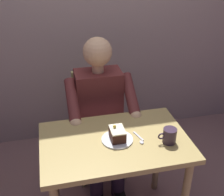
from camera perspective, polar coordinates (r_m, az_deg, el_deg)
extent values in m
cube|color=tan|center=(1.89, 0.57, -8.58)|extent=(0.94, 0.61, 0.04)
cylinder|color=tan|center=(2.41, 8.85, -10.65)|extent=(0.05, 0.05, 0.74)
cylinder|color=tan|center=(2.28, -11.38, -13.54)|extent=(0.05, 0.05, 0.74)
cube|color=#9F9D5A|center=(2.52, -2.55, -6.09)|extent=(0.42, 0.42, 0.04)
cube|color=#9F9D5A|center=(2.55, -3.46, 0.82)|extent=(0.38, 0.04, 0.45)
cylinder|color=#9F9D5A|center=(2.55, 2.40, -11.94)|extent=(0.04, 0.04, 0.45)
cylinder|color=#9F9D5A|center=(2.50, -5.81, -13.11)|extent=(0.04, 0.04, 0.45)
cylinder|color=#9F9D5A|center=(2.82, 0.48, -7.31)|extent=(0.04, 0.04, 0.45)
cylinder|color=#9F9D5A|center=(2.78, -6.84, -8.24)|extent=(0.04, 0.04, 0.45)
cube|color=maroon|center=(2.35, -2.60, -0.72)|extent=(0.36, 0.22, 0.52)
sphere|color=#DAAB7E|center=(2.18, -2.85, 8.99)|extent=(0.22, 0.22, 0.22)
cylinder|color=#DAAB7E|center=(2.22, -2.77, 5.85)|extent=(0.09, 0.09, 0.06)
cylinder|color=maroon|center=(2.22, 3.59, 0.77)|extent=(0.08, 0.33, 0.26)
sphere|color=#DAAB7E|center=(2.14, 4.70, -3.66)|extent=(0.09, 0.09, 0.09)
cylinder|color=maroon|center=(2.15, -7.74, -0.47)|extent=(0.08, 0.33, 0.26)
sphere|color=#DAAB7E|center=(2.07, -7.07, -5.11)|extent=(0.09, 0.09, 0.09)
cylinder|color=#312434|center=(2.42, 0.19, -7.67)|extent=(0.13, 0.38, 0.14)
cylinder|color=#312434|center=(2.40, -4.05, -8.22)|extent=(0.13, 0.38, 0.14)
cylinder|color=#312434|center=(2.44, 1.18, -14.53)|extent=(0.11, 0.11, 0.43)
cube|color=black|center=(2.53, 1.48, -18.54)|extent=(0.09, 0.22, 0.05)
cylinder|color=#312434|center=(2.41, -3.13, -15.17)|extent=(0.11, 0.11, 0.43)
cylinder|color=white|center=(1.88, 1.03, -8.08)|extent=(0.20, 0.20, 0.01)
cube|color=#3D1F17|center=(1.85, 1.04, -7.13)|extent=(0.09, 0.12, 0.07)
cube|color=beige|center=(1.83, 1.05, -6.19)|extent=(0.09, 0.12, 0.01)
sphere|color=gold|center=(1.84, 0.52, -5.57)|extent=(0.02, 0.02, 0.02)
cylinder|color=#38283A|center=(1.87, 11.16, -7.22)|extent=(0.09, 0.09, 0.10)
torus|color=#38283A|center=(1.84, 9.61, -7.36)|extent=(0.05, 0.01, 0.05)
cylinder|color=black|center=(1.84, 11.29, -6.13)|extent=(0.07, 0.07, 0.01)
cube|color=silver|center=(1.92, 5.14, -7.39)|extent=(0.04, 0.11, 0.01)
ellipsoid|color=silver|center=(1.86, 5.80, -8.57)|extent=(0.03, 0.04, 0.01)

